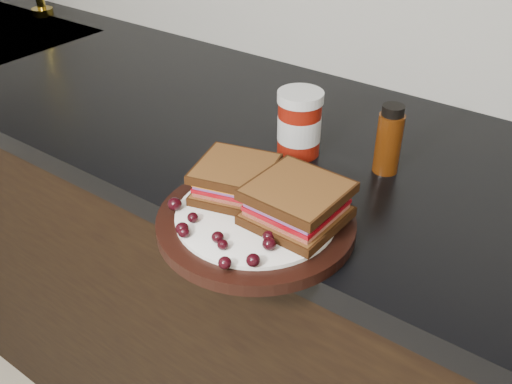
% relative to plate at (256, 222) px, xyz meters
% --- Properties ---
extents(base_cabinets, '(3.96, 0.58, 0.86)m').
position_rel_plate_xyz_m(base_cabinets, '(-0.05, 0.26, -0.48)').
color(base_cabinets, black).
rests_on(base_cabinets, ground_plane).
extents(countertop, '(3.98, 0.60, 0.04)m').
position_rel_plate_xyz_m(countertop, '(-0.05, 0.26, -0.03)').
color(countertop, black).
rests_on(countertop, base_cabinets).
extents(plate, '(0.28, 0.28, 0.02)m').
position_rel_plate_xyz_m(plate, '(0.00, 0.00, 0.00)').
color(plate, black).
rests_on(plate, countertop).
extents(sandwich_left, '(0.13, 0.13, 0.05)m').
position_rel_plate_xyz_m(sandwich_left, '(-0.05, 0.02, 0.04)').
color(sandwich_left, brown).
rests_on(sandwich_left, plate).
extents(sandwich_right, '(0.12, 0.12, 0.05)m').
position_rel_plate_xyz_m(sandwich_right, '(0.05, 0.02, 0.04)').
color(sandwich_right, brown).
rests_on(sandwich_right, plate).
extents(grape_0, '(0.02, 0.02, 0.02)m').
position_rel_plate_xyz_m(grape_0, '(-0.10, -0.06, 0.02)').
color(grape_0, black).
rests_on(grape_0, plate).
extents(grape_1, '(0.02, 0.02, 0.01)m').
position_rel_plate_xyz_m(grape_1, '(-0.06, -0.07, 0.02)').
color(grape_1, black).
rests_on(grape_1, plate).
extents(grape_2, '(0.02, 0.02, 0.02)m').
position_rel_plate_xyz_m(grape_2, '(-0.05, -0.09, 0.02)').
color(grape_2, black).
rests_on(grape_2, plate).
extents(grape_3, '(0.02, 0.02, 0.01)m').
position_rel_plate_xyz_m(grape_3, '(-0.05, -0.10, 0.02)').
color(grape_3, black).
rests_on(grape_3, plate).
extents(grape_4, '(0.02, 0.02, 0.02)m').
position_rel_plate_xyz_m(grape_4, '(-0.00, -0.08, 0.02)').
color(grape_4, black).
rests_on(grape_4, plate).
extents(grape_5, '(0.01, 0.01, 0.01)m').
position_rel_plate_xyz_m(grape_5, '(0.01, -0.09, 0.02)').
color(grape_5, black).
rests_on(grape_5, plate).
extents(grape_6, '(0.02, 0.02, 0.02)m').
position_rel_plate_xyz_m(grape_6, '(0.04, -0.11, 0.02)').
color(grape_6, black).
rests_on(grape_6, plate).
extents(grape_7, '(0.02, 0.02, 0.02)m').
position_rel_plate_xyz_m(grape_7, '(0.06, -0.09, 0.02)').
color(grape_7, black).
rests_on(grape_7, plate).
extents(grape_8, '(0.02, 0.02, 0.02)m').
position_rel_plate_xyz_m(grape_8, '(0.06, -0.05, 0.02)').
color(grape_8, black).
rests_on(grape_8, plate).
extents(grape_9, '(0.02, 0.02, 0.02)m').
position_rel_plate_xyz_m(grape_9, '(0.05, -0.04, 0.02)').
color(grape_9, black).
rests_on(grape_9, plate).
extents(grape_10, '(0.02, 0.02, 0.02)m').
position_rel_plate_xyz_m(grape_10, '(0.08, -0.00, 0.02)').
color(grape_10, black).
rests_on(grape_10, plate).
extents(grape_11, '(0.02, 0.02, 0.02)m').
position_rel_plate_xyz_m(grape_11, '(0.06, 0.01, 0.02)').
color(grape_11, black).
rests_on(grape_11, plate).
extents(grape_12, '(0.02, 0.02, 0.02)m').
position_rel_plate_xyz_m(grape_12, '(0.07, 0.02, 0.02)').
color(grape_12, black).
rests_on(grape_12, plate).
extents(grape_13, '(0.02, 0.02, 0.02)m').
position_rel_plate_xyz_m(grape_13, '(0.06, 0.06, 0.02)').
color(grape_13, black).
rests_on(grape_13, plate).
extents(grape_14, '(0.02, 0.02, 0.01)m').
position_rel_plate_xyz_m(grape_14, '(-0.06, 0.05, 0.02)').
color(grape_14, black).
rests_on(grape_14, plate).
extents(grape_15, '(0.02, 0.02, 0.02)m').
position_rel_plate_xyz_m(grape_15, '(-0.05, 0.03, 0.02)').
color(grape_15, black).
rests_on(grape_15, plate).
extents(grape_16, '(0.02, 0.02, 0.02)m').
position_rel_plate_xyz_m(grape_16, '(-0.09, 0.01, 0.02)').
color(grape_16, black).
rests_on(grape_16, plate).
extents(grape_17, '(0.02, 0.02, 0.02)m').
position_rel_plate_xyz_m(grape_17, '(-0.07, -0.00, 0.02)').
color(grape_17, black).
rests_on(grape_17, plate).
extents(grape_18, '(0.02, 0.02, 0.02)m').
position_rel_plate_xyz_m(grape_18, '(-0.07, 0.04, 0.02)').
color(grape_18, black).
rests_on(grape_18, plate).
extents(grape_19, '(0.02, 0.02, 0.02)m').
position_rel_plate_xyz_m(grape_19, '(-0.07, 0.04, 0.02)').
color(grape_19, black).
rests_on(grape_19, plate).
extents(grape_20, '(0.02, 0.02, 0.02)m').
position_rel_plate_xyz_m(grape_20, '(-0.07, -0.01, 0.02)').
color(grape_20, black).
rests_on(grape_20, plate).
extents(condiment_jar, '(0.09, 0.09, 0.11)m').
position_rel_plate_xyz_m(condiment_jar, '(-0.07, 0.21, 0.05)').
color(condiment_jar, maroon).
rests_on(condiment_jar, countertop).
extents(oil_bottle, '(0.05, 0.05, 0.12)m').
position_rel_plate_xyz_m(oil_bottle, '(0.08, 0.25, 0.05)').
color(oil_bottle, '#451E06').
rests_on(oil_bottle, countertop).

